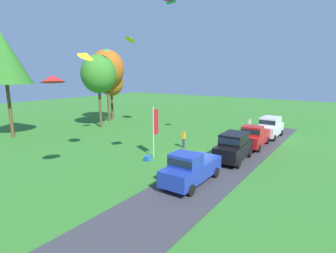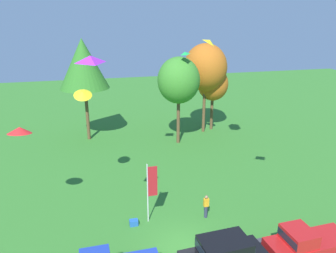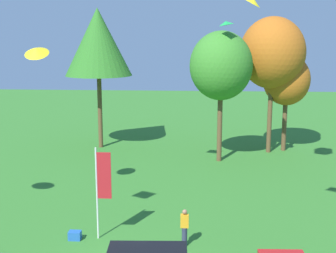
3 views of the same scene
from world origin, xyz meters
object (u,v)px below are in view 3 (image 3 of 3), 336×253
(cooler_box, at_px, (75,235))
(kite_diamond_low_drifter, at_px, (226,23))
(tree_far_right, at_px, (221,66))
(flag_banner, at_px, (102,182))
(tree_right_of_center, at_px, (272,53))
(kite_delta_over_trees, at_px, (36,51))
(person_watching_sky, at_px, (185,227))
(kite_delta_near_flag, at_px, (252,0))
(tree_center_back, at_px, (98,42))
(tree_lone_near, at_px, (287,80))

(cooler_box, xyz_separation_m, kite_diamond_low_drifter, (7.37, 12.65, 9.77))
(tree_far_right, bearing_deg, flag_banner, -113.12)
(tree_right_of_center, bearing_deg, kite_diamond_low_drifter, -132.14)
(tree_right_of_center, relative_size, flag_banner, 2.45)
(kite_delta_over_trees, bearing_deg, flag_banner, -42.09)
(kite_diamond_low_drifter, bearing_deg, person_watching_sky, -100.18)
(person_watching_sky, xyz_separation_m, tree_far_right, (2.14, 14.37, 6.12))
(kite_delta_near_flag, bearing_deg, kite_diamond_low_drifter, 115.25)
(cooler_box, relative_size, kite_delta_near_flag, 0.42)
(tree_center_back, xyz_separation_m, tree_lone_near, (14.94, -0.15, -2.92))
(kite_delta_near_flag, bearing_deg, tree_center_back, 144.67)
(flag_banner, xyz_separation_m, kite_delta_near_flag, (7.47, 9.52, 8.53))
(flag_banner, bearing_deg, kite_delta_over_trees, 137.91)
(flag_banner, height_order, kite_delta_near_flag, kite_delta_near_flag)
(cooler_box, bearing_deg, kite_delta_over_trees, 125.16)
(tree_far_right, bearing_deg, kite_delta_near_flag, -70.05)
(tree_center_back, bearing_deg, kite_delta_over_trees, -90.82)
(cooler_box, distance_m, kite_delta_near_flag, 17.13)
(person_watching_sky, relative_size, kite_delta_near_flag, 1.29)
(person_watching_sky, relative_size, tree_lone_near, 0.22)
(tree_center_back, relative_size, kite_delta_over_trees, 9.11)
(tree_far_right, height_order, flag_banner, tree_far_right)
(person_watching_sky, relative_size, kite_diamond_low_drifter, 1.56)
(person_watching_sky, xyz_separation_m, flag_banner, (-3.77, 0.54, 1.85))
(person_watching_sky, distance_m, kite_diamond_low_drifter, 16.01)
(tree_center_back, bearing_deg, person_watching_sky, -67.40)
(tree_right_of_center, xyz_separation_m, cooler_box, (-11.21, -16.89, -7.60))
(person_watching_sky, relative_size, kite_delta_over_trees, 1.38)
(tree_right_of_center, relative_size, kite_diamond_low_drifter, 9.64)
(kite_delta_over_trees, bearing_deg, tree_center_back, 89.18)
(tree_lone_near, bearing_deg, kite_delta_over_trees, -137.74)
(person_watching_sky, bearing_deg, tree_far_right, 81.55)
(tree_right_of_center, xyz_separation_m, kite_delta_near_flag, (-2.47, -7.15, 3.46))
(person_watching_sky, distance_m, tree_right_of_center, 19.55)
(cooler_box, height_order, kite_diamond_low_drifter, kite_diamond_low_drifter)
(cooler_box, bearing_deg, tree_center_back, 97.90)
(cooler_box, bearing_deg, person_watching_sky, -3.67)
(tree_right_of_center, xyz_separation_m, kite_diamond_low_drifter, (-3.84, -4.24, 2.18))
(flag_banner, bearing_deg, tree_lone_near, 57.03)
(flag_banner, bearing_deg, tree_right_of_center, 59.20)
(flag_banner, height_order, kite_delta_over_trees, kite_delta_over_trees)
(tree_far_right, relative_size, cooler_box, 16.97)
(kite_delta_over_trees, relative_size, kite_diamond_low_drifter, 1.13)
(tree_far_right, xyz_separation_m, cooler_box, (-7.17, -14.05, -6.80))
(tree_far_right, height_order, cooler_box, tree_far_right)
(tree_right_of_center, distance_m, kite_delta_over_trees, 19.10)
(tree_lone_near, distance_m, flag_banner, 20.83)
(tree_lone_near, distance_m, kite_diamond_low_drifter, 8.28)
(kite_delta_over_trees, relative_size, kite_delta_near_flag, 0.93)
(kite_delta_over_trees, bearing_deg, tree_far_right, 46.32)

